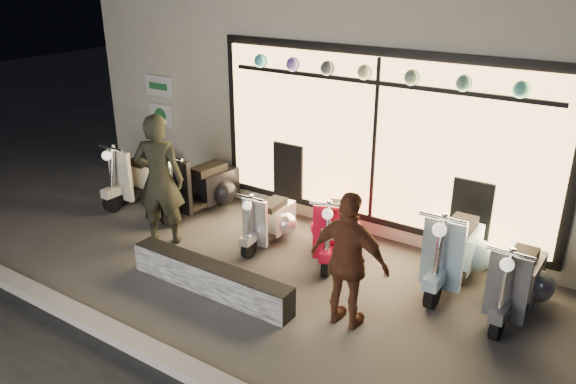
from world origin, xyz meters
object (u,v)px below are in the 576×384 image
scooter_red (335,226)px  man (159,180)px  graffiti_barrier (211,278)px  scooter_silver (272,219)px  woman (349,262)px

scooter_red → man: size_ratio=0.69×
graffiti_barrier → man: 1.88m
graffiti_barrier → scooter_silver: scooter_silver is taller
scooter_red → woman: bearing=-76.6°
scooter_silver → man: (-1.36, -0.93, 0.64)m
woman → scooter_silver: bearing=-32.7°
scooter_silver → woman: woman is taller
scooter_silver → scooter_red: (0.98, 0.21, 0.04)m
man → scooter_red: bearing=178.6°
scooter_silver → man: size_ratio=0.62×
scooter_silver → woman: 2.41m
scooter_red → graffiti_barrier: bearing=-133.5°
man → woman: size_ratio=1.20×
graffiti_barrier → scooter_red: 2.02m
graffiti_barrier → scooter_silver: (-0.19, 1.64, 0.16)m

